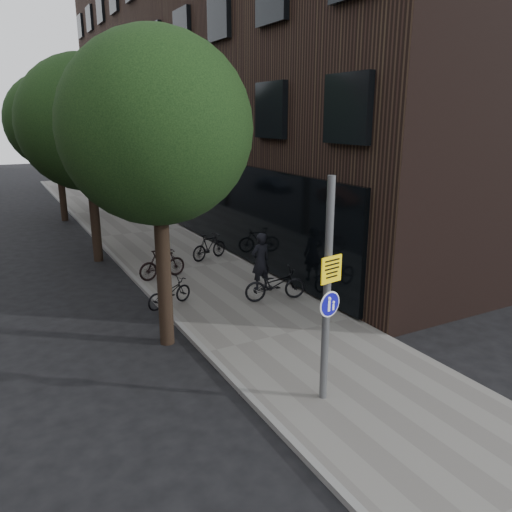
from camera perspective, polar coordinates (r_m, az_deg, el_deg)
ground at (r=10.72m, az=12.13°, el=-15.99°), size 120.00×120.00×0.00m
sidewalk at (r=18.80m, az=-7.20°, el=-1.45°), size 4.50×60.00×0.12m
curb_edge at (r=18.16m, az=-13.83°, el=-2.40°), size 0.15×60.00×0.13m
building_right_dark_brick at (r=32.48m, az=-1.48°, el=21.79°), size 12.00×40.00×18.00m
street_tree_near at (r=12.01m, az=-11.16°, el=13.23°), size 4.40×4.40×7.50m
street_tree_mid at (r=20.27m, az=-18.63°, el=13.64°), size 5.00×5.00×7.80m
street_tree_far at (r=29.17m, az=-21.88°, el=13.74°), size 5.00×5.00×7.80m
signpost at (r=9.54m, az=8.11°, el=-4.10°), size 0.51×0.15×4.44m
pedestrian at (r=16.06m, az=0.52°, el=-0.60°), size 0.73×0.52×1.87m
parked_bike_facade_near at (r=15.23m, az=2.21°, el=-3.24°), size 2.01×1.07×1.01m
parked_bike_facade_far at (r=19.63m, az=-5.36°, el=1.09°), size 1.77×1.02×1.02m
parked_bike_curb_near at (r=15.00m, az=-9.89°, el=-4.15°), size 1.66×1.05×0.82m
parked_bike_curb_far at (r=17.54m, az=-10.68°, el=-0.88°), size 1.78×0.74×1.04m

